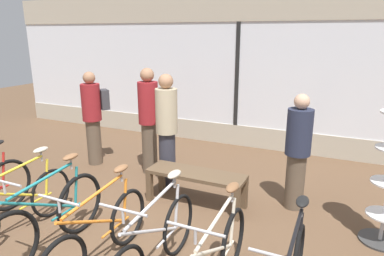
# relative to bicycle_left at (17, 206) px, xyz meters

# --- Properties ---
(ground_plane) EXTENTS (24.00, 24.00, 0.00)m
(ground_plane) POSITION_rel_bicycle_left_xyz_m (1.30, 0.25, -0.38)
(ground_plane) COLOR brown
(shop_back_wall) EXTENTS (12.00, 0.08, 3.20)m
(shop_back_wall) POSITION_rel_bicycle_left_xyz_m (1.30, 4.46, 1.26)
(shop_back_wall) COLOR #B2A893
(shop_back_wall) RESTS_ON ground_plane
(bicycle_left) EXTENTS (0.46, 1.72, 1.01)m
(bicycle_left) POSITION_rel_bicycle_left_xyz_m (0.00, 0.00, 0.00)
(bicycle_left) COLOR black
(bicycle_left) RESTS_ON ground_plane
(bicycle_center_left) EXTENTS (0.46, 1.73, 1.05)m
(bicycle_center_left) POSITION_rel_bicycle_left_xyz_m (0.62, -0.09, 0.02)
(bicycle_center_left) COLOR black
(bicycle_center_left) RESTS_ON ground_plane
(bicycle_center) EXTENTS (0.46, 1.68, 1.01)m
(bicycle_center) POSITION_rel_bicycle_left_xyz_m (1.29, -0.07, -0.01)
(bicycle_center) COLOR black
(bicycle_center) RESTS_ON ground_plane
(bicycle_center_right) EXTENTS (0.46, 1.71, 1.02)m
(bicycle_center_right) POSITION_rel_bicycle_left_xyz_m (1.90, 0.01, 0.01)
(bicycle_center_right) COLOR black
(bicycle_center_right) RESTS_ON ground_plane
(display_bench) EXTENTS (1.40, 0.44, 0.49)m
(display_bench) POSITION_rel_bicycle_left_xyz_m (1.63, 1.60, 0.02)
(display_bench) COLOR brown
(display_bench) RESTS_ON ground_plane
(customer_near_rack) EXTENTS (0.52, 0.56, 1.72)m
(customer_near_rack) POSITION_rel_bicycle_left_xyz_m (-0.74, 2.29, 0.55)
(customer_near_rack) COLOR brown
(customer_near_rack) RESTS_ON ground_plane
(customer_by_window) EXTENTS (0.43, 0.43, 1.79)m
(customer_by_window) POSITION_rel_bicycle_left_xyz_m (0.94, 2.02, 0.57)
(customer_by_window) COLOR #2D2D38
(customer_by_window) RESTS_ON ground_plane
(customer_mid_floor) EXTENTS (0.46, 0.46, 1.62)m
(customer_mid_floor) POSITION_rel_bicycle_left_xyz_m (2.91, 2.10, 0.47)
(customer_mid_floor) COLOR brown
(customer_mid_floor) RESTS_ON ground_plane
(customer_near_bench) EXTENTS (0.48, 0.48, 1.83)m
(customer_near_bench) POSITION_rel_bicycle_left_xyz_m (0.41, 2.34, 0.59)
(customer_near_bench) COLOR brown
(customer_near_bench) RESTS_ON ground_plane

